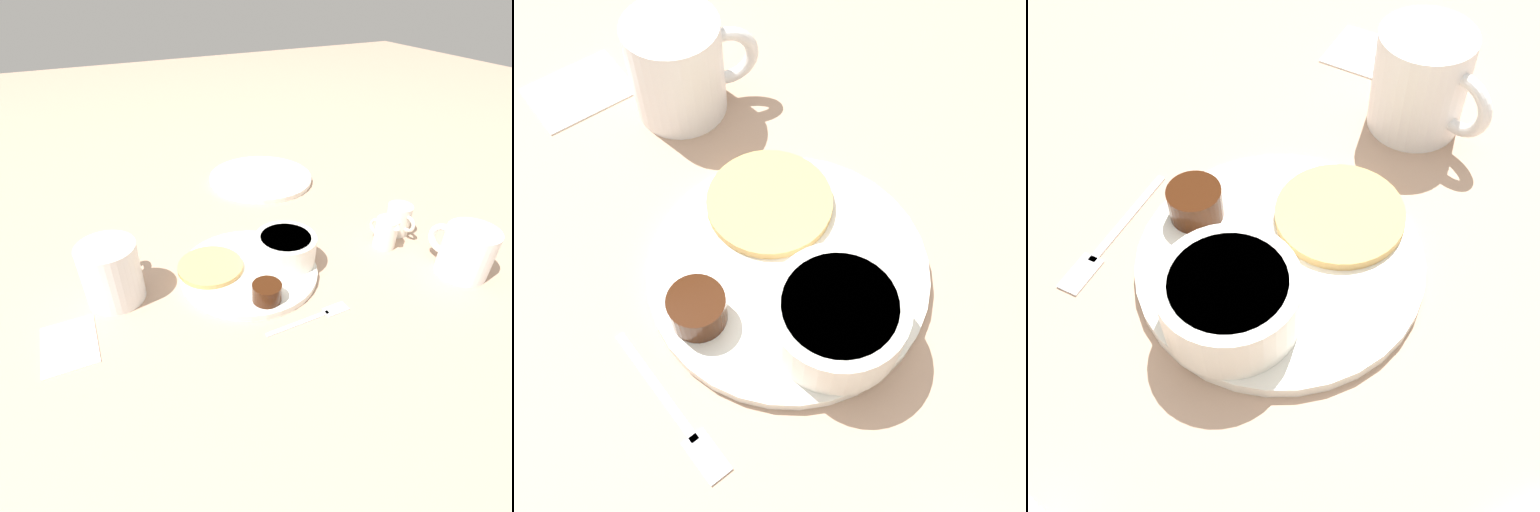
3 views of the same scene
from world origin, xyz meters
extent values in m
plane|color=tan|center=(0.00, 0.00, 0.00)|extent=(4.00, 4.00, 0.00)
cylinder|color=white|center=(0.00, 0.00, 0.01)|extent=(0.24, 0.24, 0.01)
cylinder|color=tan|center=(-0.03, -0.06, 0.02)|extent=(0.11, 0.11, 0.01)
cylinder|color=white|center=(0.01, 0.07, 0.04)|extent=(0.11, 0.11, 0.05)
cylinder|color=white|center=(0.01, 0.07, 0.06)|extent=(0.09, 0.09, 0.01)
cylinder|color=#38190A|center=(0.09, -0.01, 0.03)|extent=(0.05, 0.05, 0.03)
cylinder|color=white|center=(0.02, 0.09, 0.02)|extent=(0.05, 0.05, 0.02)
sphere|color=white|center=(0.02, 0.09, 0.04)|extent=(0.03, 0.03, 0.03)
cylinder|color=white|center=(-0.04, -0.22, 0.05)|extent=(0.09, 0.09, 0.10)
torus|color=white|center=(-0.08, -0.20, 0.05)|extent=(0.07, 0.04, 0.07)
cylinder|color=white|center=(0.04, 0.27, 0.03)|extent=(0.04, 0.04, 0.06)
torus|color=white|center=(0.01, 0.27, 0.03)|extent=(0.03, 0.01, 0.03)
cone|color=white|center=(0.05, 0.28, 0.05)|extent=(0.01, 0.01, 0.01)
cylinder|color=white|center=(0.01, 0.33, 0.03)|extent=(0.05, 0.05, 0.06)
torus|color=white|center=(0.03, 0.33, 0.03)|extent=(0.03, 0.01, 0.03)
cone|color=white|center=(-0.01, 0.33, 0.06)|extent=(0.02, 0.02, 0.01)
cube|color=silver|center=(0.15, 0.02, 0.00)|extent=(0.01, 0.11, 0.00)
cube|color=silver|center=(0.14, 0.09, 0.00)|extent=(0.02, 0.04, 0.00)
cube|color=white|center=(0.04, -0.30, 0.00)|extent=(0.10, 0.08, 0.00)
cylinder|color=white|center=(0.16, 0.34, 0.04)|extent=(0.09, 0.09, 0.09)
torus|color=white|center=(0.11, 0.33, 0.05)|extent=(0.06, 0.02, 0.06)
cylinder|color=white|center=(-0.33, 0.18, 0.01)|extent=(0.26, 0.26, 0.01)
camera|label=1|loc=(0.51, -0.23, 0.44)|focal=28.00mm
camera|label=2|loc=(0.17, 0.20, 0.49)|focal=45.00mm
camera|label=3|loc=(-0.15, 0.28, 0.44)|focal=45.00mm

